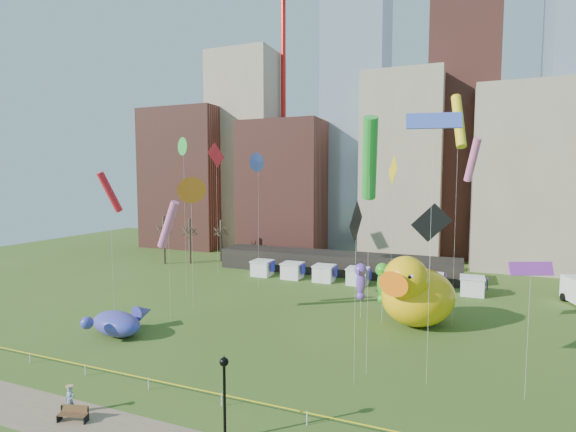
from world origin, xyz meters
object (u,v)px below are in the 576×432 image
at_px(big_duck, 415,293).
at_px(seahorse_purple, 361,279).
at_px(lamppost, 224,389).
at_px(small_duck, 418,307).
at_px(whale_inflatable, 118,322).
at_px(woman, 70,400).
at_px(seahorse_green, 382,280).
at_px(park_bench, 74,413).

height_order(big_duck, seahorse_purple, big_duck).
bearing_deg(big_duck, lamppost, -86.54).
distance_m(small_duck, lamppost, 27.88).
bearing_deg(whale_inflatable, small_duck, 42.48).
relative_size(whale_inflatable, woman, 4.41).
bearing_deg(woman, seahorse_green, 45.60).
bearing_deg(park_bench, small_duck, 42.18).
xyz_separation_m(park_bench, lamppost, (9.75, 1.78, 2.58)).
distance_m(seahorse_green, seahorse_purple, 2.44).
height_order(seahorse_green, woman, seahorse_green).
relative_size(small_duck, park_bench, 2.03).
xyz_separation_m(big_duck, lamppost, (-8.20, -24.21, -0.35)).
xyz_separation_m(small_duck, seahorse_green, (-3.41, -2.32, 3.13)).
distance_m(small_duck, whale_inflatable, 30.65).
relative_size(big_duck, lamppost, 2.12).
relative_size(small_duck, lamppost, 0.77).
height_order(whale_inflatable, lamppost, lamppost).
distance_m(park_bench, woman, 1.14).
relative_size(seahorse_green, whale_inflatable, 0.82).
bearing_deg(seahorse_green, big_duck, 2.90).
height_order(small_duck, seahorse_purple, seahorse_purple).
bearing_deg(park_bench, seahorse_green, 45.34).
relative_size(big_duck, seahorse_green, 1.71).
distance_m(seahorse_purple, lamppost, 24.89).
height_order(seahorse_green, park_bench, seahorse_green).
bearing_deg(seahorse_purple, whale_inflatable, -137.59).
height_order(big_duck, seahorse_green, big_duck).
height_order(small_duck, lamppost, lamppost).
xyz_separation_m(whale_inflatable, park_bench, (8.39, -12.76, -0.69)).
distance_m(seahorse_purple, park_bench, 29.44).
bearing_deg(woman, lamppost, -6.60).
relative_size(big_duck, small_duck, 2.76).
height_order(whale_inflatable, park_bench, whale_inflatable).
height_order(big_duck, small_duck, big_duck).
bearing_deg(park_bench, lamppost, -5.06).
xyz_separation_m(seahorse_green, woman, (-15.49, -25.47, -3.60)).
relative_size(small_duck, woman, 2.24).
xyz_separation_m(small_duck, woman, (-18.91, -27.79, -0.47)).
xyz_separation_m(seahorse_purple, whale_inflatable, (-20.59, -13.77, -3.10)).
distance_m(seahorse_green, lamppost, 24.78).
distance_m(big_duck, lamppost, 25.56).
bearing_deg(whale_inflatable, park_bench, -44.79).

